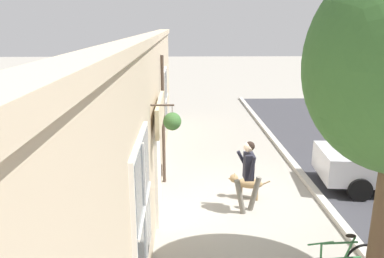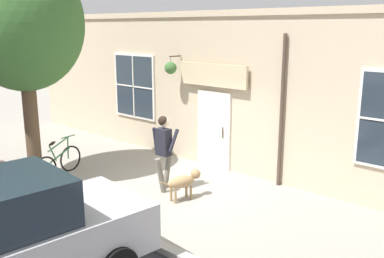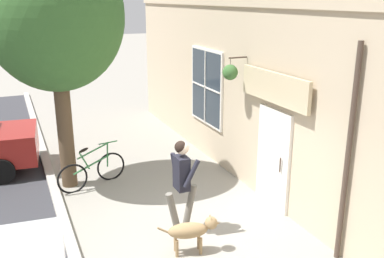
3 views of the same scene
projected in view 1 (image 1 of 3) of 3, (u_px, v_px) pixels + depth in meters
The scene contains 4 objects.
ground_plane at pixel (246, 206), 9.44m from camera, with size 90.00×90.00×0.00m, color gray.
storefront_facade at pixel (151, 126), 8.80m from camera, with size 0.95×18.00×4.20m.
pedestrian_walking at pixel (248, 170), 8.88m from camera, with size 0.69×0.55×1.80m.
dog_on_leash at pixel (247, 183), 9.77m from camera, with size 1.08×0.44×0.67m.
Camera 1 is at (-1.60, -8.52, 4.44)m, focal length 35.00 mm.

